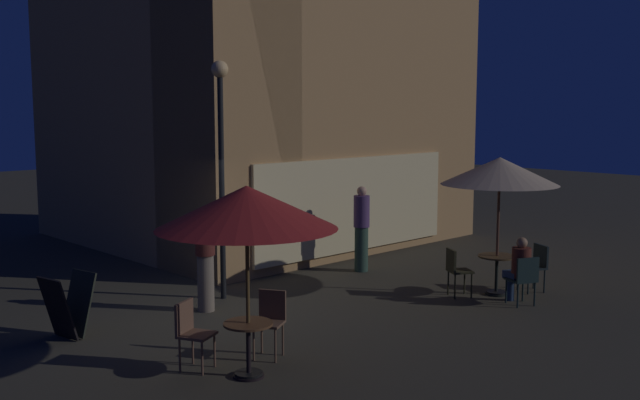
# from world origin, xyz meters

# --- Properties ---
(ground_plane) EXTENTS (60.00, 60.00, 0.00)m
(ground_plane) POSITION_xyz_m (0.00, 0.00, 0.00)
(ground_plane) COLOR #393529
(cafe_building) EXTENTS (8.41, 8.39, 8.87)m
(cafe_building) POSITION_xyz_m (3.92, 4.11, 4.43)
(cafe_building) COLOR tan
(cafe_building) RESTS_ON ground
(street_lamp_near_corner) EXTENTS (0.30, 0.30, 4.22)m
(street_lamp_near_corner) POSITION_xyz_m (0.81, 0.72, 2.83)
(street_lamp_near_corner) COLOR black
(street_lamp_near_corner) RESTS_ON ground
(menu_sandwich_board) EXTENTS (0.75, 0.66, 0.95)m
(menu_sandwich_board) POSITION_xyz_m (-2.20, 0.47, 0.49)
(menu_sandwich_board) COLOR #24291F
(menu_sandwich_board) RESTS_ON ground
(cafe_table_0) EXTENTS (0.69, 0.69, 0.73)m
(cafe_table_0) POSITION_xyz_m (4.59, -2.50, 0.51)
(cafe_table_0) COLOR black
(cafe_table_0) RESTS_ON ground
(cafe_table_1) EXTENTS (0.63, 0.63, 0.71)m
(cafe_table_1) POSITION_xyz_m (-1.25, -2.64, 0.48)
(cafe_table_1) COLOR black
(cafe_table_1) RESTS_ON ground
(patio_umbrella_0) EXTENTS (2.11, 2.11, 2.52)m
(patio_umbrella_0) POSITION_xyz_m (4.59, -2.50, 2.26)
(patio_umbrella_0) COLOR black
(patio_umbrella_0) RESTS_ON ground
(patio_umbrella_1) EXTENTS (2.28, 2.28, 2.45)m
(patio_umbrella_1) POSITION_xyz_m (-1.25, -2.64, 2.18)
(patio_umbrella_1) COLOR black
(patio_umbrella_1) RESTS_ON ground
(cafe_chair_0) EXTENTS (0.55, 0.55, 0.88)m
(cafe_chair_0) POSITION_xyz_m (3.92, -2.08, 0.54)
(cafe_chair_0) COLOR black
(cafe_chair_0) RESTS_ON ground
(cafe_chair_1) EXTENTS (0.57, 0.57, 0.87)m
(cafe_chair_1) POSITION_xyz_m (4.26, -3.26, 0.52)
(cafe_chair_1) COLOR black
(cafe_chair_1) RESTS_ON ground
(cafe_chair_2) EXTENTS (0.58, 0.58, 0.87)m
(cafe_chair_2) POSITION_xyz_m (5.34, -2.86, 0.53)
(cafe_chair_2) COLOR black
(cafe_chair_2) RESTS_ON ground
(cafe_chair_3) EXTENTS (0.53, 0.53, 0.91)m
(cafe_chair_3) POSITION_xyz_m (-0.55, -2.22, 0.56)
(cafe_chair_3) COLOR brown
(cafe_chair_3) RESTS_ON ground
(cafe_chair_4) EXTENTS (0.55, 0.55, 0.90)m
(cafe_chair_4) POSITION_xyz_m (-1.62, -1.89, 0.55)
(cafe_chair_4) COLOR brown
(cafe_chair_4) RESTS_ON ground
(patron_seated_0) EXTENTS (0.45, 0.52, 1.19)m
(patron_seated_0) POSITION_xyz_m (4.32, -3.13, 0.67)
(patron_seated_0) COLOR navy
(patron_seated_0) RESTS_ON ground
(patron_standing_1) EXTENTS (0.33, 0.33, 1.79)m
(patron_standing_1) POSITION_xyz_m (4.21, 0.53, 0.91)
(patron_standing_1) COLOR #2D4739
(patron_standing_1) RESTS_ON ground
(patron_standing_2) EXTENTS (0.33, 0.33, 1.74)m
(patron_standing_2) POSITION_xyz_m (0.12, 0.27, 0.88)
(patron_standing_2) COLOR #7A6B5A
(patron_standing_2) RESTS_ON ground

